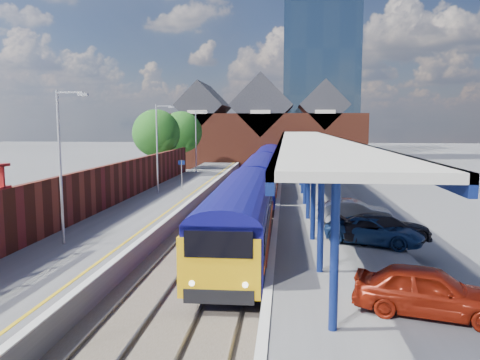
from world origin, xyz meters
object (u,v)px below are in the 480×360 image
at_px(lamp_post_b, 63,158).
at_px(parked_car_silver, 354,212).
at_px(parked_car_dark, 384,228).
at_px(parked_car_blue, 374,231).
at_px(platform_sign, 182,170).
at_px(lamp_post_c, 159,143).
at_px(lamp_post_d, 197,137).
at_px(parked_car_red, 429,291).
at_px(train, 265,167).

relative_size(lamp_post_b, parked_car_silver, 1.70).
bearing_deg(parked_car_dark, parked_car_blue, 123.63).
distance_m(platform_sign, parked_car_silver, 17.53).
height_order(lamp_post_c, platform_sign, lamp_post_c).
relative_size(parked_car_dark, parked_car_blue, 1.02).
bearing_deg(lamp_post_b, parked_car_dark, 7.67).
height_order(lamp_post_d, parked_car_dark, lamp_post_d).
xyz_separation_m(parked_car_red, parked_car_silver, (-0.41, 12.38, -0.04)).
bearing_deg(lamp_post_b, parked_car_blue, 5.72).
bearing_deg(parked_car_blue, parked_car_red, -156.50).
relative_size(train, lamp_post_d, 9.42).
bearing_deg(parked_car_blue, platform_sign, 60.73).
bearing_deg(lamp_post_c, parked_car_red, -57.95).
bearing_deg(lamp_post_b, lamp_post_c, 90.00).
xyz_separation_m(lamp_post_b, lamp_post_c, (0.00, 16.00, 0.00)).
bearing_deg(lamp_post_d, platform_sign, -84.44).
height_order(train, parked_car_blue, train).
relative_size(lamp_post_d, parked_car_dark, 1.57).
xyz_separation_m(lamp_post_b, platform_sign, (1.36, 18.00, -2.30)).
bearing_deg(lamp_post_c, train, 55.80).
relative_size(train, parked_car_dark, 14.74).
bearing_deg(lamp_post_c, lamp_post_d, 90.00).
xyz_separation_m(lamp_post_d, parked_car_red, (14.21, -38.69, -3.27)).
relative_size(platform_sign, parked_car_red, 0.59).
bearing_deg(lamp_post_c, parked_car_blue, -45.86).
distance_m(lamp_post_b, lamp_post_c, 16.00).
xyz_separation_m(train, lamp_post_d, (-7.86, 4.44, 2.87)).
height_order(parked_car_dark, parked_car_blue, parked_car_dark).
bearing_deg(lamp_post_c, parked_car_dark, -43.65).
xyz_separation_m(lamp_post_d, parked_car_dark, (14.70, -30.02, -3.34)).
height_order(lamp_post_b, parked_car_red, lamp_post_b).
distance_m(lamp_post_c, parked_car_red, 26.97).
relative_size(parked_car_silver, parked_car_dark, 0.92).
bearing_deg(parked_car_dark, lamp_post_b, 85.44).
height_order(platform_sign, parked_car_silver, platform_sign).
relative_size(platform_sign, parked_car_silver, 0.61).
bearing_deg(parked_car_dark, parked_car_red, 164.54).
distance_m(train, lamp_post_c, 14.27).
xyz_separation_m(platform_sign, parked_car_red, (12.85, -24.69, -0.97)).
bearing_deg(parked_car_red, parked_car_blue, 16.11).
xyz_separation_m(train, parked_car_silver, (5.94, -21.87, -0.44)).
xyz_separation_m(lamp_post_c, parked_car_dark, (14.70, -14.02, -3.34)).
xyz_separation_m(train, parked_car_red, (6.35, -34.25, -0.40)).
bearing_deg(parked_car_dark, platform_sign, 27.54).
xyz_separation_m(lamp_post_c, parked_car_silver, (13.80, -10.31, -3.32)).
relative_size(train, lamp_post_c, 9.42).
height_order(lamp_post_b, lamp_post_d, same).
relative_size(lamp_post_d, platform_sign, 2.80).
distance_m(lamp_post_b, platform_sign, 18.20).
relative_size(lamp_post_c, parked_car_red, 1.66).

